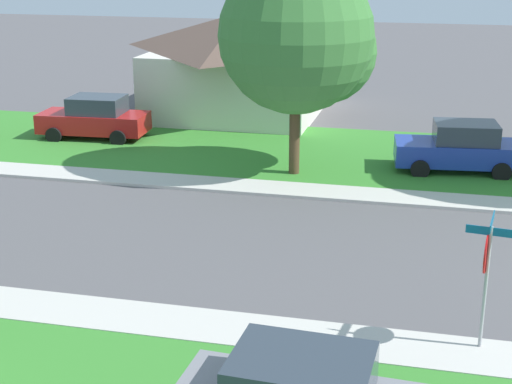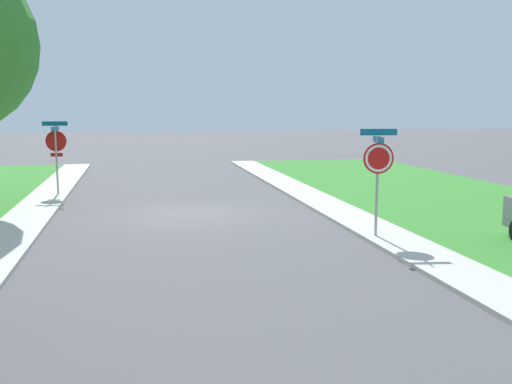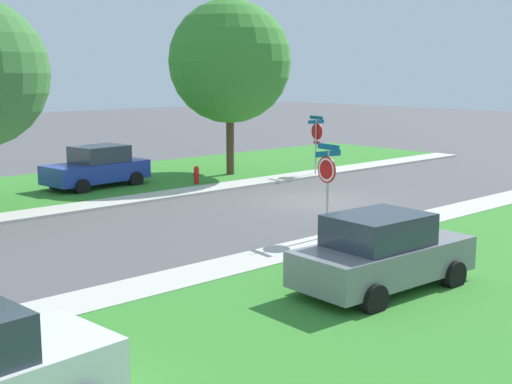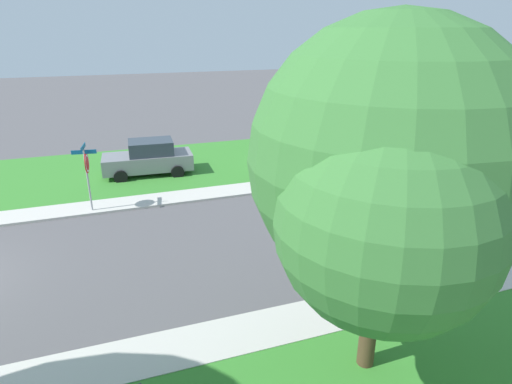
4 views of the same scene
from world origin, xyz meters
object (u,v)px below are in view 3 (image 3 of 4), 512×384
object	(u,v)px
car_blue_kerbside_mid	(97,167)
tree_corner_large	(229,66)
fire_hydrant	(197,175)
car_grey_near_corner	(382,253)
stop_sign_near_corner	(316,135)
stop_sign_far_corner	(327,175)

from	to	relation	value
car_blue_kerbside_mid	tree_corner_large	world-z (taller)	tree_corner_large
car_blue_kerbside_mid	fire_hydrant	world-z (taller)	car_blue_kerbside_mid
car_grey_near_corner	fire_hydrant	bearing A→B (deg)	-22.70
stop_sign_near_corner	fire_hydrant	bearing A→B (deg)	74.61
stop_sign_far_corner	fire_hydrant	size ratio (longest dim) A/B	3.34
stop_sign_far_corner	fire_hydrant	distance (m)	10.87
stop_sign_far_corner	car_blue_kerbside_mid	size ratio (longest dim) A/B	0.62
stop_sign_near_corner	fire_hydrant	xyz separation A→B (m)	(1.58, 5.73, -1.44)
stop_sign_far_corner	stop_sign_near_corner	bearing A→B (deg)	-46.10
stop_sign_near_corner	tree_corner_large	bearing A→B (deg)	41.25
stop_sign_far_corner	tree_corner_large	world-z (taller)	tree_corner_large
car_blue_kerbside_mid	tree_corner_large	distance (m)	7.77
fire_hydrant	tree_corner_large	bearing A→B (deg)	-64.61
stop_sign_far_corner	car_blue_kerbside_mid	bearing A→B (deg)	0.74
stop_sign_near_corner	tree_corner_large	world-z (taller)	tree_corner_large
car_grey_near_corner	tree_corner_large	bearing A→B (deg)	-29.89
stop_sign_far_corner	car_grey_near_corner	bearing A→B (deg)	146.28
stop_sign_near_corner	tree_corner_large	size ratio (longest dim) A/B	0.35
stop_sign_near_corner	stop_sign_far_corner	xyz separation A→B (m)	(-8.68, 9.02, 0.01)
tree_corner_large	fire_hydrant	distance (m)	5.71
stop_sign_far_corner	fire_hydrant	world-z (taller)	stop_sign_far_corner
stop_sign_near_corner	stop_sign_far_corner	world-z (taller)	same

